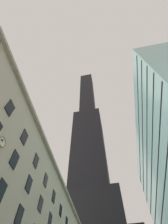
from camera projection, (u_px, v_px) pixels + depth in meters
dark_skyscraper at (90, 169)px, 96.81m from camera, size 27.83×27.83×216.60m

